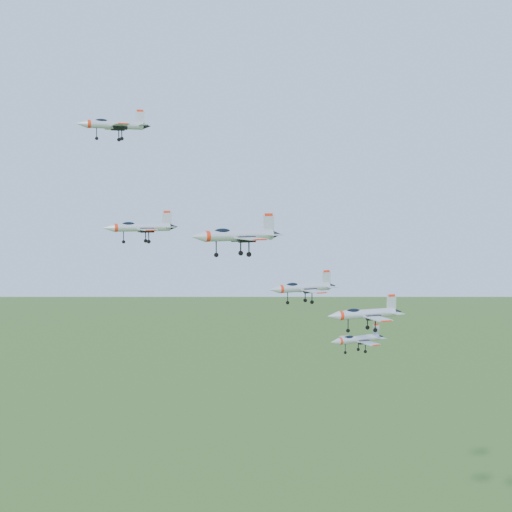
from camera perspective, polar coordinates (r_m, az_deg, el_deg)
name	(u,v)px	position (r m, az deg, el deg)	size (l,w,h in m)	color
jet_lead	(113,125)	(120.72, -11.37, 10.27)	(12.47, 10.34, 3.33)	silver
jet_left_high	(140,227)	(111.70, -9.27, 2.29)	(11.88, 9.88, 3.17)	silver
jet_right_high	(236,235)	(91.89, -1.60, 1.67)	(13.10, 10.74, 3.51)	silver
jet_left_low	(302,288)	(125.48, 3.72, -2.53)	(13.50, 11.13, 3.61)	silver
jet_right_low	(364,314)	(111.10, 8.67, -4.59)	(13.11, 10.92, 3.50)	silver
jet_trail	(357,339)	(122.77, 8.08, -6.60)	(11.05, 9.07, 2.96)	silver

